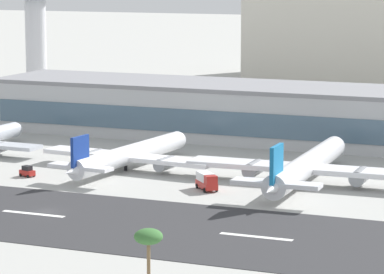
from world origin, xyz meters
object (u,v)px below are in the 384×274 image
airliner_navy_tail_gate_1 (126,156)px  service_baggage_tug_0 (27,171)px  service_box_truck_1 (207,181)px  palm_tree_0 (148,239)px  terminal_building (291,114)px  control_tower (36,29)px  airliner_blue_tail_gate_2 (304,168)px

airliner_navy_tail_gate_1 → service_baggage_tug_0: (-15.52, -13.55, -2.01)m
service_box_truck_1 → palm_tree_0: size_ratio=0.60×
service_baggage_tug_0 → terminal_building: bearing=76.8°
terminal_building → service_box_truck_1: terminal_building is taller
terminal_building → control_tower: size_ratio=4.05×
airliner_navy_tail_gate_1 → airliner_blue_tail_gate_2: 38.38m
terminal_building → airliner_navy_tail_gate_1: (-20.71, -47.98, -3.63)m
service_box_truck_1 → airliner_blue_tail_gate_2: bearing=83.6°
service_baggage_tug_0 → palm_tree_0: 87.25m
terminal_building → airliner_navy_tail_gate_1: terminal_building is taller
control_tower → service_baggage_tug_0: (54.96, -96.27, -21.91)m
airliner_blue_tail_gate_2 → service_baggage_tug_0: bearing=102.3°
terminal_building → palm_tree_0: 128.66m
terminal_building → airliner_blue_tail_gate_2: bearing=-69.9°
airliner_blue_tail_gate_2 → service_baggage_tug_0: size_ratio=14.74×
terminal_building → service_box_truck_1: (1.92, -59.65, -4.90)m
airliner_blue_tail_gate_2 → palm_tree_0: 78.91m
airliner_blue_tail_gate_2 → service_box_truck_1: airliner_blue_tail_gate_2 is taller
terminal_building → airliner_blue_tail_gate_2: size_ratio=2.93×
control_tower → palm_tree_0: control_tower is taller
airliner_navy_tail_gate_1 → service_box_truck_1: 25.50m
control_tower → palm_tree_0: bearing=-55.2°
terminal_building → airliner_navy_tail_gate_1: size_ratio=3.32×
airliner_navy_tail_gate_1 → terminal_building: bearing=-17.7°
control_tower → airliner_navy_tail_gate_1: 110.48m
airliner_navy_tail_gate_1 → service_baggage_tug_0: 20.70m
airliner_blue_tail_gate_2 → airliner_navy_tail_gate_1: bearing=88.1°
airliner_navy_tail_gate_1 → airliner_blue_tail_gate_2: airliner_blue_tail_gate_2 is taller
airliner_blue_tail_gate_2 → palm_tree_0: (3.36, -78.66, 5.30)m
control_tower → service_baggage_tug_0: bearing=-60.3°
airliner_navy_tail_gate_1 → palm_tree_0: bearing=-146.5°
palm_tree_0 → service_box_truck_1: bearing=105.9°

